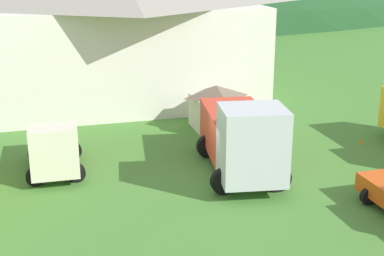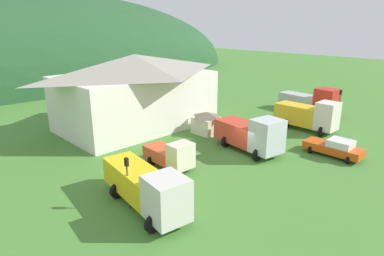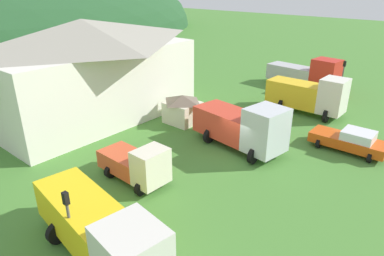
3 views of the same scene
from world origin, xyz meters
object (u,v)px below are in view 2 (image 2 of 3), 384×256
(play_shed_cream, at_px, (207,122))
(light_truck_cream, at_px, (171,155))
(traffic_light_west, at_px, (127,178))
(flatbed_truck_yellow, at_px, (147,187))
(traffic_cone_near_pickup, at_px, (273,130))
(service_pickup_orange, at_px, (335,147))
(tow_truck_silver, at_px, (251,134))
(traffic_light_east, at_px, (339,102))
(depot_building, at_px, (136,90))
(crane_truck_red, at_px, (312,100))
(heavy_rig_striped, at_px, (309,115))

(play_shed_cream, relative_size, light_truck_cream, 0.59)
(traffic_light_west, bearing_deg, flatbed_truck_yellow, -47.24)
(traffic_cone_near_pickup, bearing_deg, service_pickup_orange, -108.58)
(flatbed_truck_yellow, distance_m, traffic_cone_near_pickup, 20.93)
(flatbed_truck_yellow, distance_m, tow_truck_silver, 13.28)
(play_shed_cream, distance_m, tow_truck_silver, 6.73)
(play_shed_cream, height_order, traffic_light_east, traffic_light_east)
(depot_building, bearing_deg, traffic_cone_near_pickup, -49.65)
(crane_truck_red, bearing_deg, tow_truck_silver, -75.62)
(service_pickup_orange, bearing_deg, traffic_light_east, 111.22)
(crane_truck_red, distance_m, traffic_light_west, 31.54)
(traffic_light_west, bearing_deg, traffic_light_east, -1.61)
(crane_truck_red, height_order, service_pickup_orange, crane_truck_red)
(light_truck_cream, distance_m, service_pickup_orange, 15.01)
(play_shed_cream, height_order, light_truck_cream, light_truck_cream)
(tow_truck_silver, xyz_separation_m, traffic_cone_near_pickup, (7.35, 2.21, -1.77))
(flatbed_truck_yellow, relative_size, traffic_light_west, 2.33)
(heavy_rig_striped, xyz_separation_m, service_pickup_orange, (-5.44, -5.42, -0.95))
(play_shed_cream, distance_m, light_truck_cream, 9.80)
(service_pickup_orange, bearing_deg, heavy_rig_striped, 134.29)
(play_shed_cream, xyz_separation_m, traffic_light_west, (-15.01, -7.15, 0.98))
(depot_building, height_order, heavy_rig_striped, depot_building)
(flatbed_truck_yellow, height_order, traffic_cone_near_pickup, flatbed_truck_yellow)
(crane_truck_red, bearing_deg, traffic_light_west, -78.54)
(flatbed_truck_yellow, height_order, traffic_light_west, traffic_light_west)
(light_truck_cream, xyz_separation_m, service_pickup_orange, (12.42, -8.43, -0.36))
(play_shed_cream, relative_size, service_pickup_orange, 0.55)
(flatbed_truck_yellow, distance_m, traffic_light_west, 1.36)
(play_shed_cream, bearing_deg, traffic_light_east, -27.69)
(play_shed_cream, bearing_deg, flatbed_truck_yellow, -150.43)
(play_shed_cream, distance_m, heavy_rig_striped, 11.59)
(depot_building, distance_m, service_pickup_orange, 21.93)
(depot_building, bearing_deg, heavy_rig_striped, -49.09)
(light_truck_cream, bearing_deg, depot_building, 158.99)
(play_shed_cream, height_order, tow_truck_silver, tow_truck_silver)
(depot_building, height_order, light_truck_cream, depot_building)
(traffic_light_east, bearing_deg, play_shed_cream, 152.31)
(traffic_light_east, distance_m, traffic_cone_near_pickup, 9.88)
(play_shed_cream, bearing_deg, service_pickup_orange, -74.19)
(play_shed_cream, distance_m, crane_truck_red, 16.85)
(service_pickup_orange, xyz_separation_m, traffic_light_east, (11.66, 4.67, 1.58))
(play_shed_cream, xyz_separation_m, service_pickup_orange, (3.59, -12.68, -0.43))
(heavy_rig_striped, bearing_deg, service_pickup_orange, -44.86)
(light_truck_cream, distance_m, traffic_cone_near_pickup, 15.24)
(tow_truck_silver, distance_m, traffic_light_east, 16.30)
(depot_building, height_order, play_shed_cream, depot_building)
(depot_building, distance_m, crane_truck_red, 23.48)
(traffic_light_east, relative_size, traffic_cone_near_pickup, 7.48)
(flatbed_truck_yellow, relative_size, traffic_cone_near_pickup, 16.10)
(traffic_light_west, xyz_separation_m, traffic_cone_near_pickup, (21.37, 2.73, -2.24))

